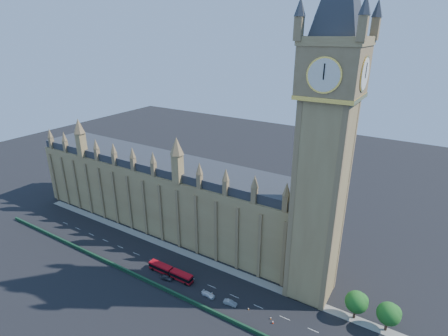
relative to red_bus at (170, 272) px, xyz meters
The scene contains 15 objects.
ground 3.67m from the red_bus, 53.24° to the left, with size 400.00×400.00×0.00m, color black.
palace_westminster 35.94m from the red_bus, 132.95° to the left, with size 120.00×20.00×28.00m.
elizabeth_tower 68.54m from the red_bus, 22.64° to the left, with size 20.59×20.59×105.00m.
bridge_parapet 6.68m from the red_bus, 72.30° to the right, with size 160.00×0.60×1.20m, color #1E4C2D.
kerb_north 12.44m from the red_bus, 80.63° to the left, with size 160.00×3.00×0.16m, color gray.
tree_east_near 55.88m from the red_bus, 13.26° to the left, with size 6.00×6.00×8.50m.
tree_east_far 63.67m from the red_bus, 11.60° to the left, with size 6.00×6.00×8.50m.
red_bus is the anchor object (origin of this frame).
car_grey 2.24m from the red_bus, 89.66° to the right, with size 1.65×4.10×1.40m, color #3A3D41.
car_silver 22.78m from the red_bus, ahead, with size 1.39×4.00×1.32m, color #95989C.
car_white 15.58m from the red_bus, ahead, with size 1.72×4.22×1.22m, color white.
cone_a 28.15m from the red_bus, ahead, with size 0.53×0.53×0.63m.
cone_b 16.05m from the red_bus, ahead, with size 0.64×0.64×0.79m.
cone_c 34.92m from the red_bus, ahead, with size 0.46×0.46×0.62m.
cone_d 36.04m from the red_bus, ahead, with size 0.48×0.48×0.75m.
Camera 1 is at (60.94, -71.48, 72.84)m, focal length 28.00 mm.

